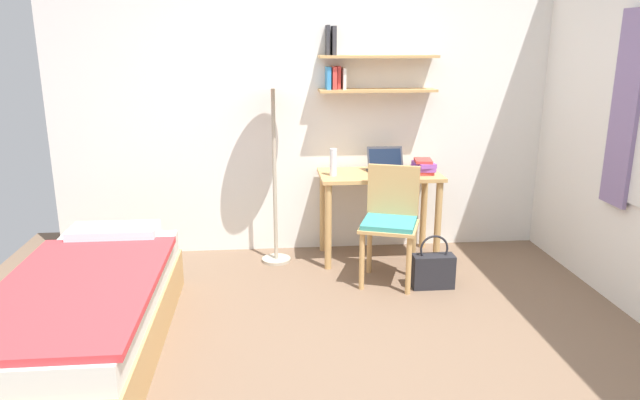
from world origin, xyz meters
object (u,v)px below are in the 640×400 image
at_px(water_bottle, 333,162).
at_px(handbag, 433,270).
at_px(desk_chair, 390,218).
at_px(bed, 87,314).
at_px(standing_lamp, 273,82).
at_px(book_stack, 423,167).
at_px(laptop, 386,166).
at_px(desk, 379,190).

relative_size(water_bottle, handbag, 0.54).
bearing_deg(desk_chair, bed, -156.10).
height_order(bed, standing_lamp, standing_lamp).
bearing_deg(desk_chair, book_stack, 51.00).
bearing_deg(book_stack, water_bottle, -179.20).
height_order(desk_chair, handbag, desk_chair).
bearing_deg(standing_lamp, laptop, 3.10).
bearing_deg(standing_lamp, handbag, -29.25).
height_order(desk, handbag, desk).
height_order(desk_chair, standing_lamp, standing_lamp).
height_order(bed, water_bottle, water_bottle).
xyz_separation_m(bed, desk, (2.01, 1.38, 0.35)).
distance_m(desk, desk_chair, 0.50).
relative_size(desk_chair, water_bottle, 3.99).
distance_m(bed, water_bottle, 2.17).
relative_size(bed, desk_chair, 2.19).
relative_size(bed, handbag, 4.69).
height_order(standing_lamp, book_stack, standing_lamp).
height_order(bed, desk, desk).
height_order(desk, desk_chair, desk_chair).
distance_m(water_bottle, handbag, 1.16).
xyz_separation_m(water_bottle, handbag, (0.69, -0.60, -0.71)).
height_order(desk, standing_lamp, standing_lamp).
xyz_separation_m(desk, water_bottle, (-0.39, -0.06, 0.26)).
bearing_deg(laptop, handbag, -71.35).
bearing_deg(standing_lamp, bed, -129.80).
height_order(laptop, handbag, laptop).
bearing_deg(laptop, book_stack, -17.38).
distance_m(desk, water_bottle, 0.47).
xyz_separation_m(bed, water_bottle, (1.61, 1.32, 0.61)).
xyz_separation_m(desk, book_stack, (0.35, -0.05, 0.21)).
distance_m(standing_lamp, book_stack, 1.40).
bearing_deg(water_bottle, book_stack, 0.80).
relative_size(bed, water_bottle, 8.74).
xyz_separation_m(laptop, handbag, (0.24, -0.70, -0.65)).
bearing_deg(bed, standing_lamp, 50.20).
bearing_deg(desk, book_stack, -8.07).
bearing_deg(bed, book_stack, 29.38).
bearing_deg(laptop, standing_lamp, -176.90).
distance_m(desk_chair, book_stack, 0.64).
relative_size(desk, book_stack, 4.32).
bearing_deg(laptop, water_bottle, -167.28).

